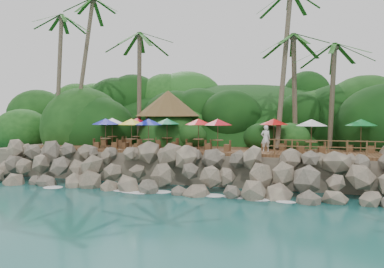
% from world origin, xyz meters
% --- Properties ---
extents(ground, '(140.00, 140.00, 0.00)m').
position_xyz_m(ground, '(0.00, 0.00, 0.00)').
color(ground, '#19514F').
rests_on(ground, ground).
extents(land_base, '(32.00, 25.20, 2.10)m').
position_xyz_m(land_base, '(0.00, 16.00, 1.05)').
color(land_base, gray).
rests_on(land_base, ground).
extents(jungle_hill, '(44.80, 28.00, 15.40)m').
position_xyz_m(jungle_hill, '(0.00, 23.50, 0.00)').
color(jungle_hill, '#143811').
rests_on(jungle_hill, ground).
extents(seawall, '(29.00, 4.00, 2.30)m').
position_xyz_m(seawall, '(0.00, 2.00, 1.15)').
color(seawall, gray).
rests_on(seawall, ground).
extents(terrace, '(26.00, 5.00, 0.20)m').
position_xyz_m(terrace, '(0.00, 6.00, 2.20)').
color(terrace, brown).
rests_on(terrace, land_base).
extents(jungle_foliage, '(44.00, 16.00, 12.00)m').
position_xyz_m(jungle_foliage, '(0.00, 15.00, 0.00)').
color(jungle_foliage, '#143811').
rests_on(jungle_foliage, ground).
extents(foam_line, '(25.20, 0.80, 0.06)m').
position_xyz_m(foam_line, '(0.00, 0.30, 0.03)').
color(foam_line, white).
rests_on(foam_line, ground).
extents(palms, '(28.93, 7.20, 14.40)m').
position_xyz_m(palms, '(-1.03, 8.69, 12.61)').
color(palms, brown).
rests_on(palms, ground).
extents(palapa, '(5.57, 5.57, 4.60)m').
position_xyz_m(palapa, '(-3.25, 9.58, 5.79)').
color(palapa, brown).
rests_on(palapa, ground).
extents(dining_clusters, '(21.03, 5.13, 2.26)m').
position_xyz_m(dining_clusters, '(0.10, 5.85, 4.17)').
color(dining_clusters, brown).
rests_on(dining_clusters, terrace).
extents(railing, '(7.20, 0.10, 1.00)m').
position_xyz_m(railing, '(9.62, 3.65, 2.91)').
color(railing, brown).
rests_on(railing, terrace).
extents(waiter, '(0.78, 0.67, 1.82)m').
position_xyz_m(waiter, '(5.54, 5.32, 3.21)').
color(waiter, white).
rests_on(waiter, terrace).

